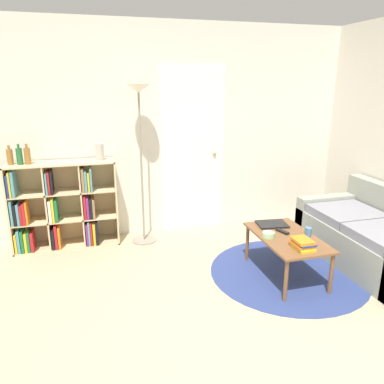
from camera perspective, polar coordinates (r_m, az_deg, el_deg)
name	(u,v)px	position (r m, az deg, el deg)	size (l,w,h in m)	color
ground_plane	(272,360)	(2.97, 12.03, -23.72)	(14.00, 14.00, 0.00)	tan
wall_back	(181,132)	(4.80, -1.66, 9.17)	(7.36, 0.11, 2.60)	silver
rug	(288,272)	(4.09, 14.36, -11.72)	(1.60, 1.60, 0.01)	navy
bookshelf	(60,208)	(4.66, -19.44, -2.29)	(1.20, 0.34, 1.02)	beige
floor_lamp	(140,120)	(4.35, -7.99, 10.84)	(0.30, 0.30, 1.88)	gray
couch	(376,238)	(4.54, 26.21, -6.35)	(0.88, 1.63, 0.78)	gray
coffee_table	(287,240)	(3.86, 14.26, -7.16)	(0.54, 0.93, 0.43)	brown
laptop	(272,224)	(4.09, 12.09, -4.81)	(0.34, 0.27, 0.02)	black
bowl	(269,235)	(3.78, 11.58, -6.38)	(0.12, 0.12, 0.05)	#9ED193
book_stack_on_table	(303,244)	(3.60, 16.52, -7.59)	(0.17, 0.22, 0.09)	gold
cup	(308,232)	(3.88, 17.28, -5.84)	(0.07, 0.07, 0.09)	teal
remote	(283,232)	(3.92, 13.63, -5.88)	(0.09, 0.16, 0.02)	black
bottle_left	(10,157)	(4.57, -26.00, 4.86)	(0.07, 0.07, 0.22)	olive
bottle_middle	(19,156)	(4.53, -24.80, 4.99)	(0.06, 0.06, 0.23)	#236633
bottle_right	(27,156)	(4.51, -23.78, 5.07)	(0.07, 0.07, 0.23)	olive
vase_on_shelf	(100,152)	(4.48, -13.89, 5.96)	(0.09, 0.09, 0.20)	#B7B2A8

